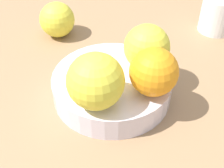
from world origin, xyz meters
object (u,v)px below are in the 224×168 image
Objects in this scene: orange_in_bowl_1 at (154,72)px; orange_in_bowl_2 at (96,81)px; fruit_bowl at (112,86)px; ceramic_cup at (218,14)px; orange_loose_0 at (57,20)px; orange_in_bowl_0 at (147,47)px.

orange_in_bowl_2 reaches higher than orange_in_bowl_1.
ceramic_cup is (14.25, -28.50, 1.91)cm from fruit_bowl.
orange_loose_0 reaches higher than fruit_bowl.
orange_in_bowl_1 is at bearing 168.04° from orange_in_bowl_0.
ceramic_cup is at bearing -63.43° from fruit_bowl.
orange_in_bowl_2 reaches higher than orange_loose_0.
ceramic_cup is at bearing -50.67° from orange_in_bowl_1.
orange_loose_0 is (27.17, 10.70, -4.08)cm from orange_in_bowl_1.
orange_in_bowl_1 reaches higher than orange_loose_0.
orange_in_bowl_1 is 29.49cm from orange_loose_0.
orange_in_bowl_1 is 8.89cm from orange_in_bowl_2.
orange_in_bowl_0 is at bearing 120.54° from ceramic_cup.
orange_loose_0 is 35.15cm from ceramic_cup.
orange_loose_0 is (21.00, 12.01, -4.18)cm from orange_in_bowl_0.
orange_in_bowl_0 is at bearing -79.76° from fruit_bowl.
orange_loose_0 is at bearing 3.83° from orange_in_bowl_2.
orange_in_bowl_1 reaches higher than ceramic_cup.
orange_in_bowl_2 is at bearing 142.87° from fruit_bowl.
orange_in_bowl_1 is at bearing -158.50° from orange_loose_0.
orange_in_bowl_0 is 6.31cm from orange_in_bowl_1.
orange_in_bowl_0 is 0.91× the size of orange_in_bowl_2.
orange_in_bowl_2 reaches higher than fruit_bowl.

